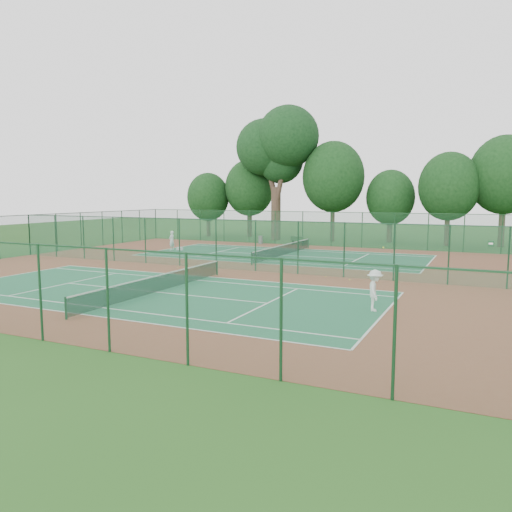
# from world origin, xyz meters

# --- Properties ---
(ground) EXTENTS (120.00, 120.00, 0.00)m
(ground) POSITION_xyz_m (0.00, 0.00, 0.00)
(ground) COLOR #214E18
(ground) RESTS_ON ground
(red_pad) EXTENTS (40.00, 36.00, 0.01)m
(red_pad) POSITION_xyz_m (0.00, 0.00, 0.01)
(red_pad) COLOR brown
(red_pad) RESTS_ON ground
(court_near) EXTENTS (23.77, 10.97, 0.01)m
(court_near) POSITION_xyz_m (0.00, -9.00, 0.01)
(court_near) COLOR #1E603E
(court_near) RESTS_ON red_pad
(court_far) EXTENTS (23.77, 10.97, 0.01)m
(court_far) POSITION_xyz_m (0.00, 9.00, 0.01)
(court_far) COLOR #1B5637
(court_far) RESTS_ON red_pad
(fence_north) EXTENTS (40.00, 0.09, 3.50)m
(fence_north) POSITION_xyz_m (0.00, 18.00, 1.76)
(fence_north) COLOR #194C28
(fence_north) RESTS_ON ground
(fence_south) EXTENTS (40.00, 0.09, 3.50)m
(fence_south) POSITION_xyz_m (0.00, -18.00, 1.76)
(fence_south) COLOR #1B5336
(fence_south) RESTS_ON ground
(fence_west) EXTENTS (0.09, 36.00, 3.50)m
(fence_west) POSITION_xyz_m (-20.00, 0.00, 1.76)
(fence_west) COLOR #18482D
(fence_west) RESTS_ON ground
(fence_divider) EXTENTS (40.00, 0.09, 3.50)m
(fence_divider) POSITION_xyz_m (0.00, 0.00, 1.76)
(fence_divider) COLOR #1A5036
(fence_divider) RESTS_ON ground
(tennis_net_near) EXTENTS (0.10, 12.90, 0.97)m
(tennis_net_near) POSITION_xyz_m (0.00, -9.00, 0.54)
(tennis_net_near) COLOR #12311B
(tennis_net_near) RESTS_ON ground
(tennis_net_far) EXTENTS (0.10, 12.90, 0.97)m
(tennis_net_far) POSITION_xyz_m (0.00, 9.00, 0.54)
(tennis_net_far) COLOR #163E23
(tennis_net_far) RESTS_ON ground
(player_near) EXTENTS (0.96, 1.34, 1.87)m
(player_near) POSITION_xyz_m (11.38, -8.44, 0.95)
(player_near) COLOR white
(player_near) RESTS_ON court_near
(player_far) EXTENTS (0.47, 0.68, 1.80)m
(player_far) POSITION_xyz_m (-11.05, 8.30, 0.92)
(player_far) COLOR white
(player_far) RESTS_ON court_far
(trash_bin) EXTENTS (0.59, 0.59, 0.85)m
(trash_bin) POSITION_xyz_m (-5.95, 17.23, 0.44)
(trash_bin) COLOR slate
(trash_bin) RESTS_ON red_pad
(bench) EXTENTS (1.56, 0.69, 0.93)m
(bench) POSITION_xyz_m (-1.91, 17.53, 0.49)
(bench) COLOR black
(bench) RESTS_ON red_pad
(kit_bag) EXTENTS (0.79, 0.53, 0.28)m
(kit_bag) POSITION_xyz_m (-10.38, 8.60, 0.15)
(kit_bag) COLOR silver
(kit_bag) RESTS_ON red_pad
(stray_ball_a) EXTENTS (0.06, 0.06, 0.06)m
(stray_ball_a) POSITION_xyz_m (6.63, -0.37, 0.04)
(stray_ball_a) COLOR #D5E435
(stray_ball_a) RESTS_ON red_pad
(stray_ball_b) EXTENTS (0.07, 0.07, 0.07)m
(stray_ball_b) POSITION_xyz_m (8.32, -0.93, 0.05)
(stray_ball_b) COLOR #DCF438
(stray_ball_b) RESTS_ON red_pad
(stray_ball_c) EXTENTS (0.07, 0.07, 0.07)m
(stray_ball_c) POSITION_xyz_m (-4.20, -0.90, 0.04)
(stray_ball_c) COLOR gold
(stray_ball_c) RESTS_ON red_pad
(big_tree) EXTENTS (9.80, 7.17, 15.06)m
(big_tree) POSITION_xyz_m (-6.33, 22.71, 10.66)
(big_tree) COLOR #3C2B21
(big_tree) RESTS_ON ground
(evergreen_row) EXTENTS (39.00, 5.00, 12.00)m
(evergreen_row) POSITION_xyz_m (0.50, 24.25, 0.00)
(evergreen_row) COLOR black
(evergreen_row) RESTS_ON ground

